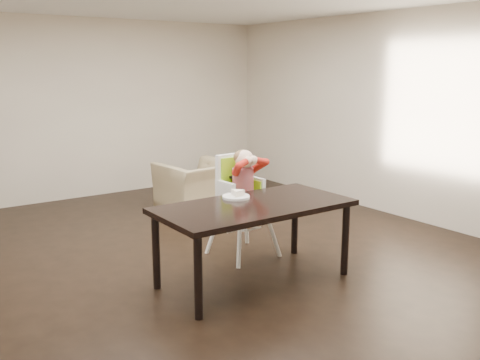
# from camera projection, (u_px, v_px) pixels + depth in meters

# --- Properties ---
(ground) EXTENTS (7.00, 7.00, 0.00)m
(ground) POSITION_uv_depth(u_px,v_px,m) (210.00, 260.00, 5.56)
(ground) COLOR black
(ground) RESTS_ON ground
(room_walls) EXTENTS (6.02, 7.02, 2.71)m
(room_walls) POSITION_uv_depth(u_px,v_px,m) (208.00, 80.00, 5.18)
(room_walls) COLOR beige
(room_walls) RESTS_ON ground
(dining_table) EXTENTS (1.80, 0.90, 0.75)m
(dining_table) POSITION_uv_depth(u_px,v_px,m) (254.00, 212.00, 4.90)
(dining_table) COLOR black
(dining_table) RESTS_ON ground
(high_chair) EXTENTS (0.50, 0.50, 1.14)m
(high_chair) POSITION_uv_depth(u_px,v_px,m) (242.00, 181.00, 5.59)
(high_chair) COLOR white
(high_chair) RESTS_ON ground
(plate) EXTENTS (0.31, 0.31, 0.08)m
(plate) POSITION_uv_depth(u_px,v_px,m) (236.00, 195.00, 5.09)
(plate) COLOR white
(plate) RESTS_ON dining_table
(armchair) EXTENTS (1.07, 0.76, 0.88)m
(armchair) POSITION_uv_depth(u_px,v_px,m) (197.00, 177.00, 7.59)
(armchair) COLOR tan
(armchair) RESTS_ON ground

